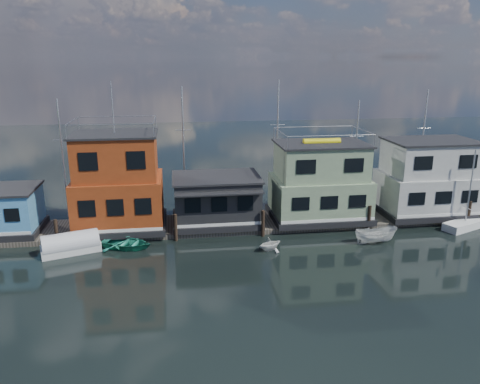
{
  "coord_description": "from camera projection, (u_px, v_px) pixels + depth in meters",
  "views": [
    {
      "loc": [
        -3.78,
        -25.74,
        14.02
      ],
      "look_at": [
        1.52,
        12.0,
        3.0
      ],
      "focal_mm": 35.0,
      "sensor_mm": 36.0,
      "label": 1
    }
  ],
  "objects": [
    {
      "name": "motorboat",
      "position": [
        376.0,
        235.0,
        36.41
      ],
      "size": [
        3.42,
        1.34,
        1.31
      ],
      "primitive_type": "imported",
      "rotation": [
        0.0,
        0.0,
        1.55
      ],
      "color": "silver",
      "rests_on": "ground"
    },
    {
      "name": "dinghy_teal",
      "position": [
        127.0,
        243.0,
        35.53
      ],
      "size": [
        4.61,
        3.97,
        0.8
      ],
      "primitive_type": "imported",
      "rotation": [
        0.0,
        0.0,
        1.21
      ],
      "color": "#23836B",
      "rests_on": "ground"
    },
    {
      "name": "dock",
      "position": [
        223.0,
        224.0,
        40.24
      ],
      "size": [
        48.0,
        5.0,
        0.4
      ],
      "primitive_type": "cube",
      "color": "#595147",
      "rests_on": "ground"
    },
    {
      "name": "day_sailer",
      "position": [
        465.0,
        224.0,
        39.65
      ],
      "size": [
        4.51,
        2.98,
        6.77
      ],
      "rotation": [
        0.0,
        0.0,
        0.4
      ],
      "color": "silver",
      "rests_on": "ground"
    },
    {
      "name": "pilings",
      "position": [
        222.0,
        225.0,
        37.28
      ],
      "size": [
        42.28,
        0.28,
        2.2
      ],
      "color": "#2D2116",
      "rests_on": "ground"
    },
    {
      "name": "background_masts",
      "position": [
        265.0,
        148.0,
        45.1
      ],
      "size": [
        36.4,
        0.16,
        12.0
      ],
      "color": "silver",
      "rests_on": "ground"
    },
    {
      "name": "houseboat_red",
      "position": [
        118.0,
        184.0,
        38.02
      ],
      "size": [
        7.4,
        5.9,
        11.86
      ],
      "color": "black",
      "rests_on": "dock"
    },
    {
      "name": "dinghy_white",
      "position": [
        270.0,
        244.0,
        35.14
      ],
      "size": [
        2.53,
        2.4,
        1.04
      ],
      "primitive_type": "imported",
      "rotation": [
        0.0,
        0.0,
        2.02
      ],
      "color": "silver",
      "rests_on": "ground"
    },
    {
      "name": "ground",
      "position": [
        243.0,
        293.0,
        28.88
      ],
      "size": [
        160.0,
        160.0,
        0.0
      ],
      "primitive_type": "plane",
      "color": "black",
      "rests_on": "ground"
    },
    {
      "name": "houseboat_white",
      "position": [
        428.0,
        179.0,
        41.79
      ],
      "size": [
        8.4,
        5.9,
        6.66
      ],
      "color": "black",
      "rests_on": "dock"
    },
    {
      "name": "houseboat_green",
      "position": [
        320.0,
        183.0,
        40.45
      ],
      "size": [
        8.4,
        5.9,
        7.03
      ],
      "color": "black",
      "rests_on": "dock"
    },
    {
      "name": "houseboat_dark",
      "position": [
        216.0,
        200.0,
        39.54
      ],
      "size": [
        7.4,
        6.1,
        4.06
      ],
      "color": "black",
      "rests_on": "dock"
    },
    {
      "name": "tarp_runabout",
      "position": [
        71.0,
        245.0,
        34.66
      ],
      "size": [
        4.48,
        2.87,
        1.7
      ],
      "rotation": [
        0.0,
        0.0,
        0.32
      ],
      "color": "silver",
      "rests_on": "ground"
    }
  ]
}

